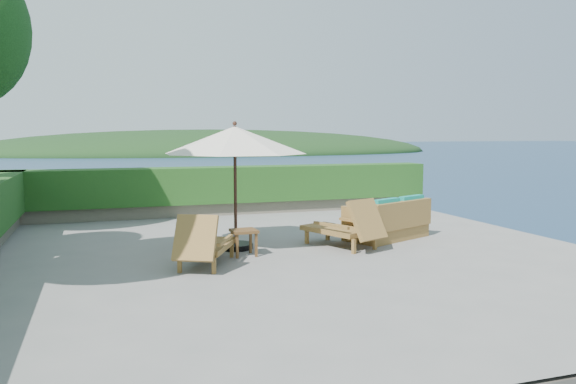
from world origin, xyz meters
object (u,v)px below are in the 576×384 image
object	(u,v)px
side_table	(244,234)
lounge_right	(346,227)
patio_umbrella	(235,141)
lounge_left	(205,244)
wicker_loveseat	(389,222)

from	to	relation	value
side_table	lounge_right	bearing A→B (deg)	1.51
patio_umbrella	lounge_left	bearing A→B (deg)	-123.03
side_table	wicker_loveseat	bearing A→B (deg)	10.73
patio_umbrella	lounge_left	size ratio (longest dim) A/B	2.07
side_table	wicker_loveseat	world-z (taller)	wicker_loveseat
lounge_left	lounge_right	world-z (taller)	lounge_right
patio_umbrella	side_table	distance (m)	1.86
lounge_left	wicker_loveseat	size ratio (longest dim) A/B	0.85
lounge_right	side_table	world-z (taller)	lounge_right
patio_umbrella	side_table	world-z (taller)	patio_umbrella
patio_umbrella	lounge_right	size ratio (longest dim) A/B	1.96
lounge_left	side_table	size ratio (longest dim) A/B	3.63
side_table	patio_umbrella	bearing A→B (deg)	90.05
lounge_left	wicker_loveseat	bearing A→B (deg)	43.00
lounge_right	side_table	size ratio (longest dim) A/B	3.84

